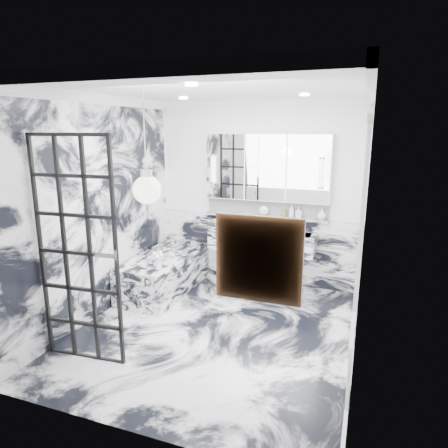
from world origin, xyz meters
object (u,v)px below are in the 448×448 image
at_px(mirror_cabinet, 266,168).
at_px(trough_sink, 262,241).
at_px(crittall_door, 78,253).
at_px(bathtub, 165,273).

bearing_deg(mirror_cabinet, trough_sink, -90.00).
bearing_deg(crittall_door, trough_sink, 59.98).
bearing_deg(trough_sink, mirror_cabinet, 90.00).
relative_size(mirror_cabinet, bathtub, 1.15).
height_order(trough_sink, mirror_cabinet, mirror_cabinet).
bearing_deg(trough_sink, bathtub, -153.52).
xyz_separation_m(mirror_cabinet, bathtub, (-1.32, -0.83, -1.54)).
bearing_deg(trough_sink, crittall_door, -115.93).
bearing_deg(mirror_cabinet, crittall_door, -114.51).
xyz_separation_m(crittall_door, bathtub, (-0.07, 1.91, -0.89)).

